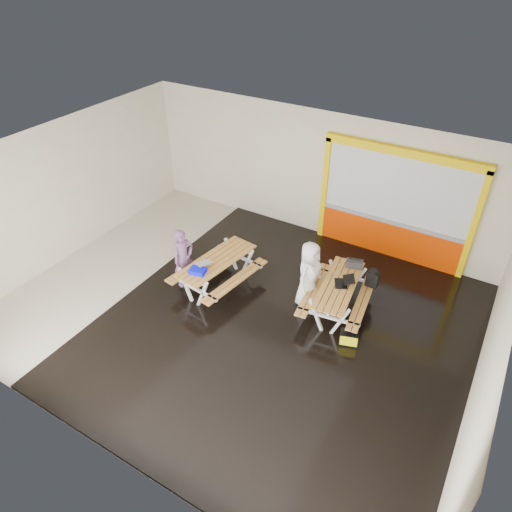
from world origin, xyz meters
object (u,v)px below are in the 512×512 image
Objects in this scene: toolbox at (354,264)px; fluke_bag at (349,338)px; dark_case at (310,302)px; picnic_table_left at (217,266)px; person_right at (309,274)px; backpack at (373,278)px; laptop_left at (203,264)px; blue_pouch at (198,271)px; laptop_right at (344,282)px; person_left at (183,258)px; picnic_table_right at (338,291)px.

fluke_bag is at bearing -69.98° from toolbox.
picnic_table_left is at bearing -166.53° from dark_case.
person_right is 1.44m from backpack.
toolbox reaches higher than dark_case.
backpack is 1.25× the size of dark_case.
dark_case is at bearing -125.43° from toolbox.
laptop_left is (-0.14, -0.36, 0.25)m from picnic_table_left.
blue_pouch reaches higher than dark_case.
laptop_left reaches higher than picnic_table_left.
toolbox reaches higher than laptop_right.
person_left is 3.93m from toolbox.
person_right reaches higher than laptop_left.
laptop_left is 0.28m from blue_pouch.
fluke_bag is at bearing -30.07° from dark_case.
picnic_table_left is 4.23× the size of laptop_right.
laptop_right reaches higher than fluke_bag.
picnic_table_left is at bearing -166.15° from laptop_right.
dark_case is (-1.12, -0.80, -0.61)m from backpack.
laptop_left reaches higher than fluke_bag.
laptop_right is (0.78, 0.12, 0.02)m from person_right.
laptop_right reaches higher than picnic_table_right.
laptop_right is 1.23m from fluke_bag.
blue_pouch is at bearing -77.35° from laptop_left.
toolbox is (2.83, 1.42, 0.25)m from picnic_table_left.
toolbox is at bearing 26.64° from picnic_table_left.
laptop_left is at bearing -159.24° from dark_case.
fluke_bag is at bearing 7.30° from blue_pouch.
picnic_table_left is 1.52× the size of person_left.
laptop_left is at bearing -111.35° from picnic_table_left.
backpack is (3.98, 1.71, -0.13)m from person_left.
blue_pouch is at bearing -155.79° from picnic_table_right.
picnic_table_right is 1.12m from fluke_bag.
person_right is (2.08, 0.59, 0.20)m from picnic_table_left.
picnic_table_left is 0.46m from laptop_left.
picnic_table_left reaches higher than picnic_table_right.
person_left is 3.06× the size of laptop_left.
laptop_right is at bearing -56.45° from person_left.
backpack is at bearing 29.87° from blue_pouch.
dark_case is at bearing 20.76° from laptop_left.
person_right is at bearing -174.18° from picnic_table_right.
picnic_table_right is at bearing 126.97° from fluke_bag.
person_right reaches higher than toolbox.
laptop_right is 1.24× the size of fluke_bag.
backpack is (0.45, 0.62, -0.12)m from laptop_right.
picnic_table_right reaches higher than fluke_bag.
toolbox is (3.50, 1.80, 0.02)m from person_left.
backpack is at bearing 53.72° from laptop_right.
blue_pouch is 0.80× the size of backpack.
person_right reaches higher than backpack.
laptop_left reaches higher than backpack.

